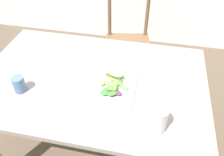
{
  "coord_description": "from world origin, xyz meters",
  "views": [
    {
      "loc": [
        0.33,
        -0.87,
        1.61
      ],
      "look_at": [
        0.14,
        0.06,
        0.76
      ],
      "focal_mm": 36.88,
      "sensor_mm": 36.0,
      "label": 1
    }
  ],
  "objects": [
    {
      "name": "plate_lunch",
      "position": [
        0.14,
        0.02,
        0.74
      ],
      "size": [
        0.28,
        0.28,
        0.01
      ],
      "primitive_type": "cube",
      "color": "silver",
      "rests_on": "dining_table"
    },
    {
      "name": "mason_jar_iced_tea",
      "position": [
        0.4,
        -0.21,
        0.8
      ],
      "size": [
        0.09,
        0.09,
        0.13
      ],
      "color": "#995623",
      "rests_on": "dining_table"
    },
    {
      "name": "napkin_folded",
      "position": [
        -0.1,
        0.04,
        0.74
      ],
      "size": [
        0.13,
        0.26,
        0.0
      ],
      "primitive_type": "cube",
      "rotation": [
        0.0,
        0.0,
        0.04
      ],
      "color": "white",
      "rests_on": "dining_table"
    },
    {
      "name": "salad_mixed_greens",
      "position": [
        0.16,
        -0.02,
        0.77
      ],
      "size": [
        0.17,
        0.16,
        0.04
      ],
      "color": "#6B9E47",
      "rests_on": "plate_lunch"
    },
    {
      "name": "chair_wooden_far",
      "position": [
        0.1,
        0.91,
        0.45
      ],
      "size": [
        0.47,
        0.47,
        0.87
      ],
      "color": "brown",
      "rests_on": "ground"
    },
    {
      "name": "cup_extra_side",
      "position": [
        -0.32,
        -0.12,
        0.78
      ],
      "size": [
        0.06,
        0.06,
        0.09
      ],
      "primitive_type": "cylinder",
      "color": "#4C6B93",
      "rests_on": "dining_table"
    },
    {
      "name": "ground_plane",
      "position": [
        0.0,
        0.0,
        0.0
      ],
      "size": [
        7.58,
        7.58,
        0.0
      ],
      "primitive_type": "plane",
      "color": "brown"
    },
    {
      "name": "dining_table",
      "position": [
        0.02,
        0.05,
        0.61
      ],
      "size": [
        1.29,
        0.85,
        0.74
      ],
      "color": "gray",
      "rests_on": "ground"
    },
    {
      "name": "fork_on_napkin",
      "position": [
        -0.1,
        0.05,
        0.75
      ],
      "size": [
        0.03,
        0.19,
        0.0
      ],
      "color": "silver",
      "rests_on": "napkin_folded"
    },
    {
      "name": "sandwich_half_front",
      "position": [
        0.15,
        0.06,
        0.78
      ],
      "size": [
        0.11,
        0.08,
        0.06
      ],
      "color": "#DBB270",
      "rests_on": "plate_lunch"
    }
  ]
}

